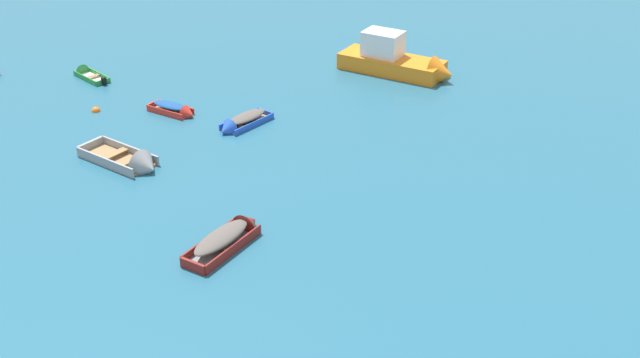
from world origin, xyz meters
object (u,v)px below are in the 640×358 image
object	(u,v)px
rowboat_red_back_row_left	(177,110)
rowboat_green_far_left	(85,73)
mooring_buoy_trailing	(96,111)
rowboat_grey_far_right	(135,164)
rowboat_blue_distant_center	(239,123)
motor_launch_orange_foreground_center	(399,61)
rowboat_maroon_center	(231,235)

from	to	relation	value
rowboat_red_back_row_left	rowboat_green_far_left	world-z (taller)	rowboat_red_back_row_left
rowboat_green_far_left	mooring_buoy_trailing	size ratio (longest dim) A/B	6.06
rowboat_grey_far_right	mooring_buoy_trailing	world-z (taller)	rowboat_grey_far_right
rowboat_blue_distant_center	rowboat_grey_far_right	bearing A→B (deg)	-142.05
motor_launch_orange_foreground_center	rowboat_green_far_left	xyz separation A→B (m)	(-18.00, 2.03, -0.62)
rowboat_blue_distant_center	mooring_buoy_trailing	distance (m)	7.93
rowboat_blue_distant_center	rowboat_maroon_center	bearing A→B (deg)	-93.96
rowboat_grey_far_right	rowboat_red_back_row_left	world-z (taller)	rowboat_grey_far_right
motor_launch_orange_foreground_center	mooring_buoy_trailing	size ratio (longest dim) A/B	14.24
rowboat_maroon_center	motor_launch_orange_foreground_center	bearing A→B (deg)	58.83
rowboat_maroon_center	rowboat_blue_distant_center	world-z (taller)	rowboat_maroon_center
rowboat_blue_distant_center	motor_launch_orange_foreground_center	size ratio (longest dim) A/B	0.46
rowboat_grey_far_right	motor_launch_orange_foreground_center	world-z (taller)	motor_launch_orange_foreground_center
rowboat_maroon_center	mooring_buoy_trailing	size ratio (longest dim) A/B	7.95
rowboat_grey_far_right	rowboat_red_back_row_left	bearing A→B (deg)	73.87
rowboat_blue_distant_center	rowboat_green_far_left	world-z (taller)	rowboat_blue_distant_center
rowboat_grey_far_right	rowboat_blue_distant_center	distance (m)	6.10
rowboat_blue_distant_center	rowboat_green_far_left	bearing A→B (deg)	135.21
rowboat_grey_far_right	rowboat_maroon_center	size ratio (longest dim) A/B	1.12
rowboat_maroon_center	motor_launch_orange_foreground_center	xyz separation A→B (m)	(10.22, 16.89, 0.43)
rowboat_grey_far_right	mooring_buoy_trailing	distance (m)	7.25
rowboat_blue_distant_center	rowboat_green_far_left	size ratio (longest dim) A/B	1.09
motor_launch_orange_foreground_center	rowboat_red_back_row_left	size ratio (longest dim) A/B	2.45
rowboat_maroon_center	rowboat_green_far_left	xyz separation A→B (m)	(-7.78, 18.93, -0.19)
rowboat_red_back_row_left	mooring_buoy_trailing	size ratio (longest dim) A/B	5.81
rowboat_grey_far_right	rowboat_maroon_center	world-z (taller)	rowboat_grey_far_right
rowboat_green_far_left	rowboat_maroon_center	bearing A→B (deg)	-67.66
rowboat_grey_far_right	rowboat_green_far_left	world-z (taller)	rowboat_grey_far_right
motor_launch_orange_foreground_center	rowboat_red_back_row_left	bearing A→B (deg)	-161.10
rowboat_grey_far_right	rowboat_green_far_left	bearing A→B (deg)	106.87
rowboat_red_back_row_left	mooring_buoy_trailing	distance (m)	4.31
rowboat_red_back_row_left	rowboat_green_far_left	size ratio (longest dim) A/B	0.96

